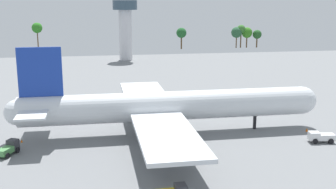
{
  "coord_description": "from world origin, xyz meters",
  "views": [
    {
      "loc": [
        -14.21,
        -81.14,
        26.73
      ],
      "look_at": [
        0.0,
        0.0,
        8.19
      ],
      "focal_mm": 44.86,
      "sensor_mm": 36.0,
      "label": 1
    }
  ],
  "objects_px": {
    "catering_truck": "(9,148)",
    "control_tower": "(125,23)",
    "safety_cone_nose": "(307,130)",
    "cargo_airplane": "(166,107)",
    "fuel_truck": "(321,137)",
    "safety_cone_tail": "(22,141)"
  },
  "relations": [
    {
      "from": "fuel_truck",
      "to": "safety_cone_nose",
      "type": "bearing_deg",
      "value": 83.41
    },
    {
      "from": "cargo_airplane",
      "to": "fuel_truck",
      "type": "bearing_deg",
      "value": -20.41
    },
    {
      "from": "cargo_airplane",
      "to": "control_tower",
      "type": "distance_m",
      "value": 111.11
    },
    {
      "from": "safety_cone_nose",
      "to": "control_tower",
      "type": "distance_m",
      "value": 119.08
    },
    {
      "from": "catering_truck",
      "to": "safety_cone_tail",
      "type": "relative_size",
      "value": 8.63
    },
    {
      "from": "cargo_airplane",
      "to": "safety_cone_nose",
      "type": "height_order",
      "value": "cargo_airplane"
    },
    {
      "from": "safety_cone_tail",
      "to": "catering_truck",
      "type": "bearing_deg",
      "value": -99.77
    },
    {
      "from": "fuel_truck",
      "to": "catering_truck",
      "type": "relative_size",
      "value": 1.02
    },
    {
      "from": "cargo_airplane",
      "to": "fuel_truck",
      "type": "height_order",
      "value": "cargo_airplane"
    },
    {
      "from": "fuel_truck",
      "to": "safety_cone_nose",
      "type": "height_order",
      "value": "fuel_truck"
    },
    {
      "from": "safety_cone_nose",
      "to": "safety_cone_tail",
      "type": "distance_m",
      "value": 57.58
    },
    {
      "from": "safety_cone_nose",
      "to": "control_tower",
      "type": "relative_size",
      "value": 0.03
    },
    {
      "from": "cargo_airplane",
      "to": "catering_truck",
      "type": "height_order",
      "value": "cargo_airplane"
    },
    {
      "from": "safety_cone_tail",
      "to": "control_tower",
      "type": "height_order",
      "value": "control_tower"
    },
    {
      "from": "catering_truck",
      "to": "safety_cone_nose",
      "type": "height_order",
      "value": "catering_truck"
    },
    {
      "from": "control_tower",
      "to": "catering_truck",
      "type": "bearing_deg",
      "value": -104.15
    },
    {
      "from": "cargo_airplane",
      "to": "safety_cone_nose",
      "type": "bearing_deg",
      "value": -7.4
    },
    {
      "from": "fuel_truck",
      "to": "safety_cone_nose",
      "type": "relative_size",
      "value": 6.82
    },
    {
      "from": "catering_truck",
      "to": "control_tower",
      "type": "xyz_separation_m",
      "value": [
        29.66,
        117.68,
        15.5
      ]
    },
    {
      "from": "fuel_truck",
      "to": "control_tower",
      "type": "relative_size",
      "value": 0.19
    },
    {
      "from": "safety_cone_nose",
      "to": "safety_cone_tail",
      "type": "bearing_deg",
      "value": 176.88
    },
    {
      "from": "cargo_airplane",
      "to": "safety_cone_tail",
      "type": "height_order",
      "value": "cargo_airplane"
    }
  ]
}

